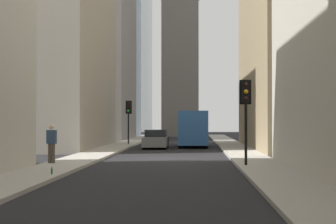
% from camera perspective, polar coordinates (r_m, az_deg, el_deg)
% --- Properties ---
extents(ground_plane, '(135.00, 135.00, 0.00)m').
position_cam_1_polar(ground_plane, '(29.44, -0.08, -5.04)').
color(ground_plane, black).
extents(sidewalk_right, '(90.00, 2.20, 0.14)m').
position_cam_1_polar(sidewalk_right, '(30.00, -8.73, -4.82)').
color(sidewalk_right, '#A8A399').
rests_on(sidewalk_right, ground_plane).
extents(sidewalk_left, '(90.00, 2.20, 0.14)m').
position_cam_1_polar(sidewalk_left, '(29.55, 8.70, -4.88)').
color(sidewalk_left, '#A8A399').
rests_on(sidewalk_left, ground_plane).
extents(building_left_midfar, '(19.32, 10.50, 20.72)m').
position_cam_1_polar(building_left_midfar, '(41.68, 15.65, 10.55)').
color(building_left_midfar, '#9E8966').
rests_on(building_left_midfar, ground_plane).
extents(building_right_far, '(13.47, 10.00, 29.18)m').
position_cam_1_polar(building_right_far, '(60.80, -8.88, 10.95)').
color(building_right_far, gray).
rests_on(building_right_far, ground_plane).
extents(building_right_midfar, '(15.03, 10.50, 18.22)m').
position_cam_1_polar(building_right_midfar, '(42.57, -13.87, 8.60)').
color(building_right_midfar, gray).
rests_on(building_right_midfar, ground_plane).
extents(church_spire, '(5.24, 5.24, 29.66)m').
position_cam_1_polar(church_spire, '(71.60, 1.33, 9.89)').
color(church_spire, gray).
rests_on(church_spire, ground_plane).
extents(delivery_truck, '(6.46, 2.25, 2.84)m').
position_cam_1_polar(delivery_truck, '(42.66, 2.70, -1.79)').
color(delivery_truck, '#285699').
rests_on(delivery_truck, ground_plane).
extents(hatchback_grey, '(4.30, 1.78, 1.42)m').
position_cam_1_polar(hatchback_grey, '(40.38, -1.29, -2.97)').
color(hatchback_grey, slate).
rests_on(hatchback_grey, ground_plane).
extents(traffic_light_foreground, '(0.43, 0.52, 3.80)m').
position_cam_1_polar(traffic_light_foreground, '(23.99, 8.30, 1.04)').
color(traffic_light_foreground, black).
rests_on(traffic_light_foreground, sidewalk_left).
extents(traffic_light_midblock, '(0.43, 0.52, 3.64)m').
position_cam_1_polar(traffic_light_midblock, '(44.98, -4.25, -0.02)').
color(traffic_light_midblock, black).
rests_on(traffic_light_midblock, sidewalk_right).
extents(pedestrian, '(0.26, 0.44, 1.80)m').
position_cam_1_polar(pedestrian, '(25.48, -12.32, -3.13)').
color(pedestrian, '#473D33').
rests_on(pedestrian, sidewalk_right).
extents(discarded_bottle, '(0.07, 0.07, 0.27)m').
position_cam_1_polar(discarded_bottle, '(20.28, -12.30, -6.20)').
color(discarded_bottle, '#236033').
rests_on(discarded_bottle, sidewalk_right).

